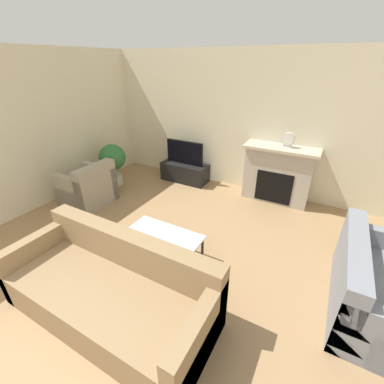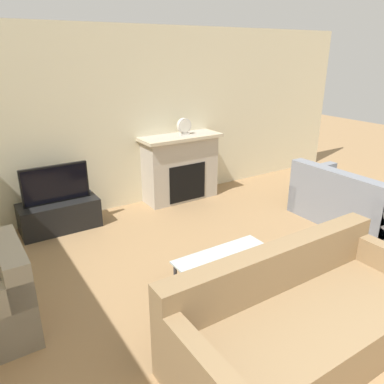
% 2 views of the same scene
% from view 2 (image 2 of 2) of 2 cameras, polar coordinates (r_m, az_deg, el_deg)
% --- Properties ---
extents(wall_back, '(8.97, 0.06, 2.70)m').
position_cam_2_polar(wall_back, '(5.83, -10.27, 10.65)').
color(wall_back, beige).
rests_on(wall_back, ground_plane).
extents(fireplace, '(1.33, 0.51, 1.08)m').
position_cam_2_polar(fireplace, '(6.14, -1.80, 3.96)').
color(fireplace, '#B2A899').
rests_on(fireplace, ground_plane).
extents(tv_stand, '(1.05, 0.47, 0.41)m').
position_cam_2_polar(tv_stand, '(5.50, -19.51, -3.38)').
color(tv_stand, black).
rests_on(tv_stand, ground_plane).
extents(tv, '(0.88, 0.06, 0.51)m').
position_cam_2_polar(tv, '(5.33, -20.09, 1.16)').
color(tv, black).
rests_on(tv, tv_stand).
extents(couch_sectional, '(2.29, 0.96, 0.82)m').
position_cam_2_polar(couch_sectional, '(3.33, 16.25, -18.35)').
color(couch_sectional, '#8C704C').
rests_on(couch_sectional, ground_plane).
extents(couch_loveseat, '(0.90, 1.49, 0.82)m').
position_cam_2_polar(couch_loveseat, '(5.81, 22.58, -1.58)').
color(couch_loveseat, gray).
rests_on(couch_loveseat, ground_plane).
extents(coffee_table, '(1.05, 0.60, 0.39)m').
position_cam_2_polar(coffee_table, '(3.83, 5.81, -10.68)').
color(coffee_table, '#333338').
rests_on(coffee_table, ground_plane).
extents(mantel_clock, '(0.23, 0.07, 0.26)m').
position_cam_2_polar(mantel_clock, '(6.03, -1.20, 10.00)').
color(mantel_clock, beige).
rests_on(mantel_clock, fireplace).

